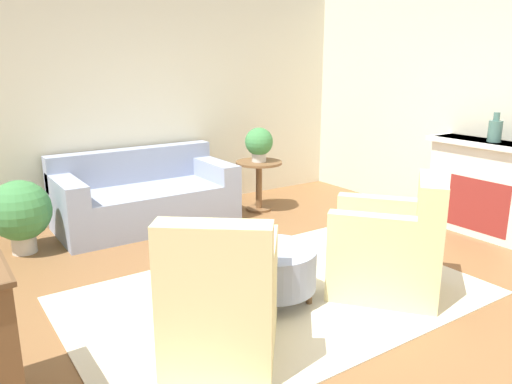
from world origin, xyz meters
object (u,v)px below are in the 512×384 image
object	(u,v)px
side_table	(259,177)
couch	(145,198)
ottoman_table	(272,268)
potted_plant_floor	(20,212)
armchair_right	(392,250)
potted_plant_on_side_table	(259,143)
armchair_left	(222,301)
vase_mantel_near	(495,130)

from	to	relation	value
side_table	couch	bearing A→B (deg)	168.79
ottoman_table	potted_plant_floor	distance (m)	2.70
couch	armchair_right	size ratio (longest dim) A/B	1.83
side_table	potted_plant_on_side_table	distance (m)	0.44
ottoman_table	side_table	world-z (taller)	side_table
side_table	ottoman_table	bearing A→B (deg)	-122.07
potted_plant_on_side_table	armchair_left	bearing A→B (deg)	-128.62
armchair_right	ottoman_table	distance (m)	1.01
potted_plant_floor	armchair_right	bearing A→B (deg)	-48.75
side_table	armchair_right	bearing A→B (deg)	-99.84
ottoman_table	vase_mantel_near	world-z (taller)	vase_mantel_near
armchair_right	potted_plant_floor	distance (m)	3.58
ottoman_table	potted_plant_floor	size ratio (longest dim) A/B	0.94
armchair_right	armchair_left	bearing A→B (deg)	180.00
armchair_left	potted_plant_on_side_table	size ratio (longest dim) A/B	2.54
couch	vase_mantel_near	distance (m)	3.96
armchair_right	ottoman_table	size ratio (longest dim) A/B	1.56
vase_mantel_near	ottoman_table	bearing A→B (deg)	179.15
side_table	vase_mantel_near	distance (m)	2.77
armchair_left	potted_plant_floor	xyz separation A→B (m)	(-0.74, 2.69, 0.04)
side_table	potted_plant_floor	size ratio (longest dim) A/B	0.86
vase_mantel_near	side_table	bearing A→B (deg)	124.60
armchair_left	armchair_right	distance (m)	1.62
vase_mantel_near	armchair_right	bearing A→B (deg)	-168.92
armchair_right	vase_mantel_near	distance (m)	2.16
couch	ottoman_table	distance (m)	2.45
couch	armchair_left	size ratio (longest dim) A/B	1.83
armchair_left	ottoman_table	distance (m)	0.84
armchair_right	vase_mantel_near	size ratio (longest dim) A/B	3.52
couch	side_table	bearing A→B (deg)	-11.21
armchair_left	potted_plant_on_side_table	distance (m)	3.35
couch	side_table	world-z (taller)	couch
armchair_left	ottoman_table	world-z (taller)	armchair_left
ottoman_table	potted_plant_on_side_table	xyz separation A→B (m)	(1.35, 2.16, 0.60)
armchair_right	potted_plant_on_side_table	bearing A→B (deg)	80.16
ottoman_table	vase_mantel_near	xyz separation A→B (m)	(2.87, -0.04, 0.89)
ottoman_table	side_table	xyz separation A→B (m)	(1.35, 2.16, 0.16)
ottoman_table	side_table	distance (m)	2.55
armchair_right	potted_plant_on_side_table	distance (m)	2.67
side_table	potted_plant_on_side_table	bearing A→B (deg)	180.00
ottoman_table	side_table	size ratio (longest dim) A/B	1.10
ottoman_table	side_table	bearing A→B (deg)	57.93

